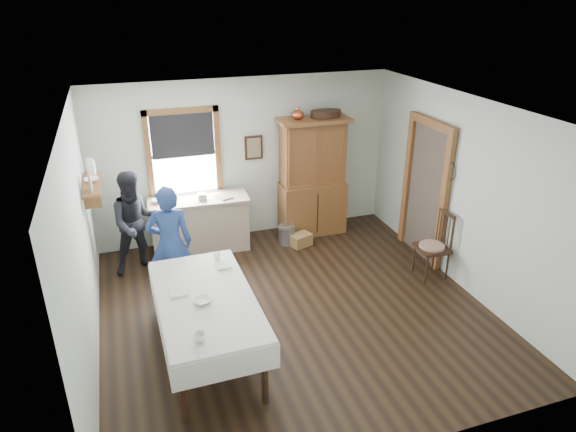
{
  "coord_description": "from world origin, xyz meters",
  "views": [
    {
      "loc": [
        -1.93,
        -5.5,
        3.99
      ],
      "look_at": [
        0.02,
        0.3,
        1.25
      ],
      "focal_mm": 32.0,
      "sensor_mm": 36.0,
      "label": 1
    }
  ],
  "objects_px": {
    "wicker_basket": "(301,240)",
    "figure_dark": "(137,226)",
    "pail": "(287,235)",
    "dining_table": "(208,328)",
    "work_counter": "(200,224)",
    "china_hutch": "(313,177)",
    "spindle_chair": "(433,245)",
    "woman_blue": "(170,248)"
  },
  "relations": [
    {
      "from": "wicker_basket",
      "to": "woman_blue",
      "type": "height_order",
      "value": "woman_blue"
    },
    {
      "from": "spindle_chair",
      "to": "work_counter",
      "type": "bearing_deg",
      "value": 150.29
    },
    {
      "from": "spindle_chair",
      "to": "woman_blue",
      "type": "height_order",
      "value": "woman_blue"
    },
    {
      "from": "spindle_chair",
      "to": "wicker_basket",
      "type": "relative_size",
      "value": 3.0
    },
    {
      "from": "dining_table",
      "to": "spindle_chair",
      "type": "relative_size",
      "value": 2.01
    },
    {
      "from": "pail",
      "to": "wicker_basket",
      "type": "relative_size",
      "value": 0.88
    },
    {
      "from": "wicker_basket",
      "to": "work_counter",
      "type": "bearing_deg",
      "value": 165.91
    },
    {
      "from": "woman_blue",
      "to": "figure_dark",
      "type": "relative_size",
      "value": 1.04
    },
    {
      "from": "pail",
      "to": "woman_blue",
      "type": "bearing_deg",
      "value": -152.43
    },
    {
      "from": "spindle_chair",
      "to": "pail",
      "type": "xyz_separation_m",
      "value": [
        -1.7,
        1.7,
        -0.36
      ]
    },
    {
      "from": "china_hutch",
      "to": "wicker_basket",
      "type": "relative_size",
      "value": 5.91
    },
    {
      "from": "work_counter",
      "to": "wicker_basket",
      "type": "height_order",
      "value": "work_counter"
    },
    {
      "from": "pail",
      "to": "figure_dark",
      "type": "bearing_deg",
      "value": -176.75
    },
    {
      "from": "woman_blue",
      "to": "pail",
      "type": "bearing_deg",
      "value": -147.03
    },
    {
      "from": "work_counter",
      "to": "china_hutch",
      "type": "xyz_separation_m",
      "value": [
        1.98,
        0.05,
        0.56
      ]
    },
    {
      "from": "china_hutch",
      "to": "figure_dark",
      "type": "height_order",
      "value": "china_hutch"
    },
    {
      "from": "spindle_chair",
      "to": "figure_dark",
      "type": "relative_size",
      "value": 0.7
    },
    {
      "from": "wicker_basket",
      "to": "figure_dark",
      "type": "relative_size",
      "value": 0.23
    },
    {
      "from": "china_hutch",
      "to": "pail",
      "type": "xyz_separation_m",
      "value": [
        -0.58,
        -0.3,
        -0.87
      ]
    },
    {
      "from": "china_hutch",
      "to": "wicker_basket",
      "type": "height_order",
      "value": "china_hutch"
    },
    {
      "from": "work_counter",
      "to": "dining_table",
      "type": "bearing_deg",
      "value": -94.97
    },
    {
      "from": "spindle_chair",
      "to": "woman_blue",
      "type": "distance_m",
      "value": 3.77
    },
    {
      "from": "dining_table",
      "to": "woman_blue",
      "type": "relative_size",
      "value": 1.36
    },
    {
      "from": "spindle_chair",
      "to": "wicker_basket",
      "type": "height_order",
      "value": "spindle_chair"
    },
    {
      "from": "work_counter",
      "to": "pail",
      "type": "height_order",
      "value": "work_counter"
    },
    {
      "from": "pail",
      "to": "dining_table",
      "type": "bearing_deg",
      "value": -125.59
    },
    {
      "from": "work_counter",
      "to": "figure_dark",
      "type": "bearing_deg",
      "value": -155.59
    },
    {
      "from": "dining_table",
      "to": "work_counter",
      "type": "bearing_deg",
      "value": 82.05
    },
    {
      "from": "dining_table",
      "to": "spindle_chair",
      "type": "distance_m",
      "value": 3.57
    },
    {
      "from": "spindle_chair",
      "to": "pail",
      "type": "height_order",
      "value": "spindle_chair"
    },
    {
      "from": "pail",
      "to": "wicker_basket",
      "type": "distance_m",
      "value": 0.25
    },
    {
      "from": "dining_table",
      "to": "spindle_chair",
      "type": "bearing_deg",
      "value": 12.81
    },
    {
      "from": "dining_table",
      "to": "pail",
      "type": "height_order",
      "value": "dining_table"
    },
    {
      "from": "figure_dark",
      "to": "work_counter",
      "type": "bearing_deg",
      "value": 12.15
    },
    {
      "from": "china_hutch",
      "to": "pail",
      "type": "distance_m",
      "value": 1.08
    },
    {
      "from": "china_hutch",
      "to": "spindle_chair",
      "type": "distance_m",
      "value": 2.35
    },
    {
      "from": "work_counter",
      "to": "dining_table",
      "type": "height_order",
      "value": "work_counter"
    },
    {
      "from": "work_counter",
      "to": "dining_table",
      "type": "relative_size",
      "value": 0.76
    },
    {
      "from": "work_counter",
      "to": "china_hutch",
      "type": "distance_m",
      "value": 2.06
    },
    {
      "from": "china_hutch",
      "to": "spindle_chair",
      "type": "height_order",
      "value": "china_hutch"
    },
    {
      "from": "wicker_basket",
      "to": "pail",
      "type": "bearing_deg",
      "value": 143.64
    },
    {
      "from": "pail",
      "to": "figure_dark",
      "type": "relative_size",
      "value": 0.21
    }
  ]
}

